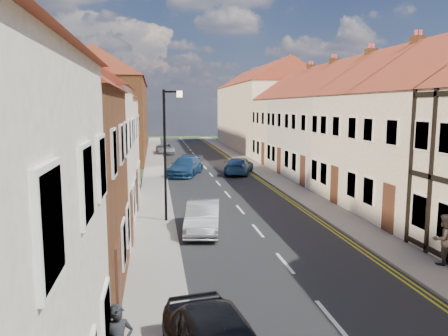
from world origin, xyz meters
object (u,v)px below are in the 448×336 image
car_mid (203,217)px  pedestrian_right (444,239)px  car_far (186,166)px  car_distant (165,149)px  car_far_b (239,166)px  lamppost (167,147)px

car_mid → pedestrian_right: 9.25m
car_far → car_distant: size_ratio=1.17×
pedestrian_right → car_far_b: pedestrian_right is taller
car_distant → pedestrian_right: 38.10m
car_mid → pedestrian_right: (7.47, -5.44, 0.32)m
car_far → car_far_b: size_ratio=1.08×
lamppost → car_far_b: bearing=66.5°
lamppost → car_far: size_ratio=1.21×
car_far → car_far_b: bearing=18.3°
car_distant → car_far_b: bearing=-74.2°
lamppost → car_distant: size_ratio=1.42×
lamppost → car_far: bearing=82.7°
lamppost → pedestrian_right: size_ratio=3.49×
pedestrian_right → car_far_b: bearing=-89.1°
lamppost → pedestrian_right: lamppost is taller
car_mid → lamppost: bearing=138.6°
lamppost → car_mid: lamppost is taller
lamppost → car_far: (1.80, 14.00, -2.82)m
car_mid → car_distant: bearing=100.5°
car_distant → car_far_b: car_far_b is taller
lamppost → car_far_b: size_ratio=1.30×
lamppost → car_distant: bearing=88.8°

